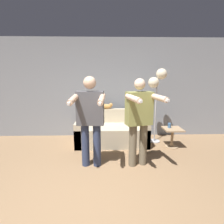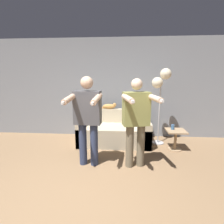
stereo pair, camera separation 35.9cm
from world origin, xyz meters
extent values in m
plane|color=#846647|center=(0.00, 0.00, 0.00)|extent=(16.00, 16.00, 0.00)
cube|color=gray|center=(0.00, 3.04, 1.30)|extent=(10.00, 0.05, 2.60)
cube|color=beige|center=(0.50, 2.39, 0.22)|extent=(1.69, 0.86, 0.45)
cube|color=beige|center=(0.50, 2.75, 0.62)|extent=(1.69, 0.14, 0.35)
cube|color=beige|center=(-0.27, 2.39, 0.29)|extent=(0.16, 0.86, 0.59)
cube|color=beige|center=(1.27, 2.39, 0.29)|extent=(0.16, 0.86, 0.59)
cylinder|color=#2D3856|center=(-0.01, 1.31, 0.39)|extent=(0.14, 0.14, 0.78)
cylinder|color=#2D3856|center=(0.20, 1.30, 0.39)|extent=(0.14, 0.14, 0.78)
cube|color=#4C4C51|center=(0.09, 1.31, 1.07)|extent=(0.48, 0.25, 0.58)
sphere|color=#D8AD8C|center=(0.09, 1.31, 1.50)|extent=(0.22, 0.22, 0.22)
cylinder|color=#D8AD8C|center=(-0.14, 1.07, 1.26)|extent=(0.12, 0.51, 0.15)
cube|color=white|center=(-0.16, 0.82, 1.23)|extent=(0.04, 0.13, 0.05)
cylinder|color=#D8AD8C|center=(0.30, 1.05, 1.26)|extent=(0.12, 0.51, 0.15)
cube|color=white|center=(0.29, 0.80, 1.23)|extent=(0.04, 0.13, 0.05)
cylinder|color=#6B604C|center=(0.84, 1.28, 0.39)|extent=(0.14, 0.14, 0.77)
cylinder|color=#6B604C|center=(1.04, 1.33, 0.39)|extent=(0.14, 0.14, 0.77)
cube|color=#8C8E4C|center=(0.94, 1.31, 1.06)|extent=(0.49, 0.32, 0.58)
sphere|color=beige|center=(0.94, 1.31, 1.48)|extent=(0.19, 0.19, 0.19)
cylinder|color=beige|center=(0.79, 1.01, 1.27)|extent=(0.20, 0.51, 0.11)
cube|color=white|center=(0.85, 0.77, 1.26)|extent=(0.06, 0.13, 0.04)
cylinder|color=beige|center=(1.21, 1.11, 1.27)|extent=(0.20, 0.51, 0.11)
cube|color=white|center=(1.27, 0.87, 1.26)|extent=(0.06, 0.13, 0.04)
ellipsoid|color=tan|center=(0.34, 2.75, 0.86)|extent=(0.33, 0.14, 0.12)
sphere|color=tan|center=(0.48, 2.75, 0.90)|extent=(0.09, 0.09, 0.09)
ellipsoid|color=tan|center=(0.17, 2.77, 0.82)|extent=(0.18, 0.04, 0.04)
cone|color=tan|center=(0.47, 2.73, 0.94)|extent=(0.03, 0.03, 0.03)
cone|color=tan|center=(0.47, 2.76, 0.94)|extent=(0.03, 0.03, 0.03)
cylinder|color=#B2B2B7|center=(1.57, 2.49, 0.01)|extent=(0.29, 0.29, 0.02)
cylinder|color=#B2B2B7|center=(1.57, 2.49, 0.80)|extent=(0.03, 0.03, 1.59)
sphere|color=#F4E5C1|center=(1.67, 2.49, 1.67)|extent=(0.26, 0.26, 0.26)
sphere|color=#F4E5C1|center=(1.49, 2.49, 1.47)|extent=(0.26, 0.26, 0.26)
cylinder|color=#A38460|center=(1.88, 2.12, 0.01)|extent=(0.29, 0.29, 0.02)
cylinder|color=#A38460|center=(1.88, 2.12, 0.21)|extent=(0.06, 0.06, 0.42)
cube|color=#A38460|center=(1.88, 2.12, 0.43)|extent=(0.42, 0.42, 0.03)
cylinder|color=#3D6693|center=(1.82, 2.17, 0.50)|extent=(0.07, 0.07, 0.11)
camera|label=1|loc=(0.39, -1.68, 1.59)|focal=28.00mm
camera|label=2|loc=(0.75, -1.67, 1.59)|focal=28.00mm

